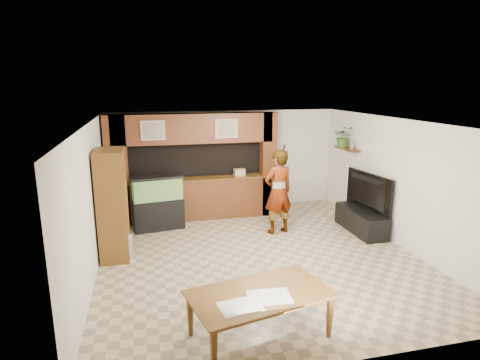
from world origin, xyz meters
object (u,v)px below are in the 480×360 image
object	(u,v)px
aquarium	(158,203)
person	(278,192)
television	(363,192)
pantry_cabinet	(113,205)
dining_table	(261,316)

from	to	relation	value
aquarium	person	xyz separation A→B (m)	(2.59, -0.86, 0.33)
television	person	xyz separation A→B (m)	(-1.88, 0.36, 0.03)
aquarium	television	world-z (taller)	television
television	person	world-z (taller)	person
pantry_cabinet	aquarium	xyz separation A→B (m)	(0.88, 1.35, -0.44)
television	aquarium	bearing A→B (deg)	66.71
pantry_cabinet	person	distance (m)	3.50
television	person	distance (m)	1.92
pantry_cabinet	person	size ratio (longest dim) A/B	1.11
aquarium	television	distance (m)	4.65
pantry_cabinet	television	world-z (taller)	pantry_cabinet
pantry_cabinet	dining_table	bearing A→B (deg)	-57.42
aquarium	person	world-z (taller)	person
person	dining_table	bearing A→B (deg)	54.29
television	pantry_cabinet	bearing A→B (deg)	83.37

